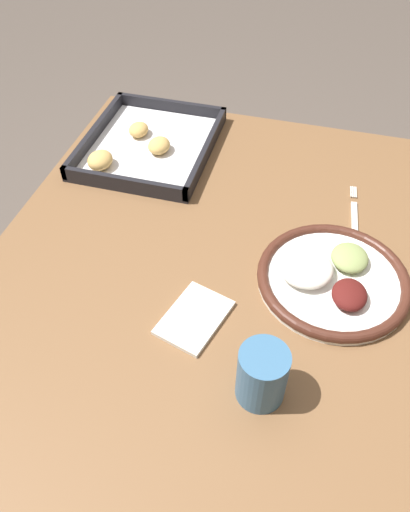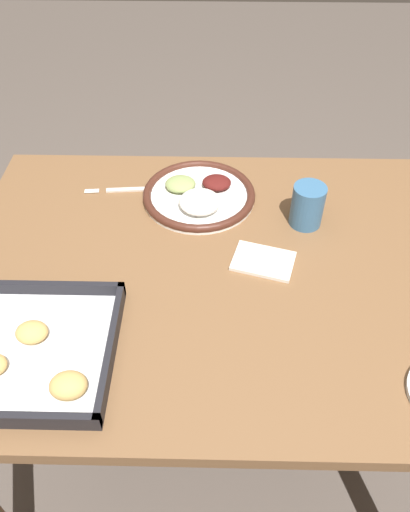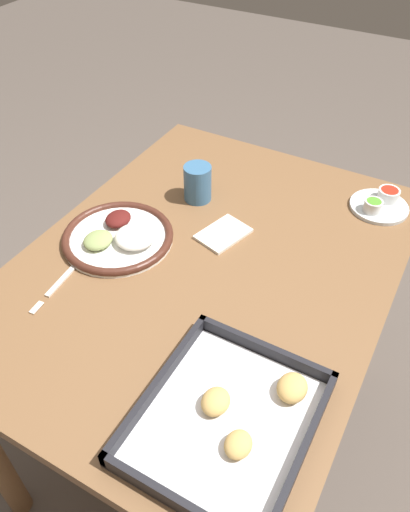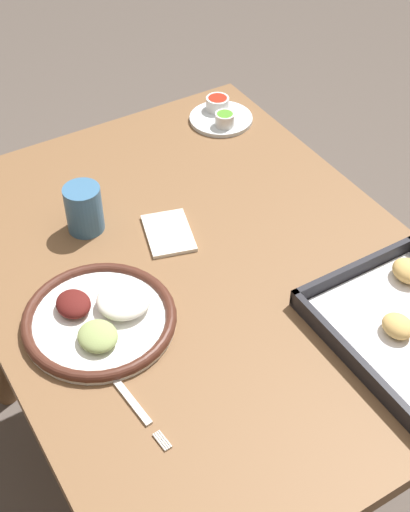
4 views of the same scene
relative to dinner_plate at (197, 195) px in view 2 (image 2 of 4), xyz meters
name	(u,v)px [view 2 (image 2 of 4)]	position (x,y,z in m)	size (l,w,h in m)	color
ground_plane	(208,432)	(-0.03, 0.23, -0.77)	(8.00, 8.00, 0.00)	#564C44
dining_table	(210,304)	(-0.03, 0.23, -0.14)	(1.08, 0.81, 0.75)	brown
dinner_plate	(197,195)	(0.00, 0.00, 0.00)	(0.27, 0.27, 0.05)	white
fork	(128,189)	(0.17, -0.03, -0.01)	(0.20, 0.03, 0.00)	silver
baking_tray	(21,352)	(0.29, 0.46, 0.00)	(0.33, 0.29, 0.04)	black
drinking_cup	(305,206)	(-0.24, 0.08, 0.04)	(0.07, 0.07, 0.10)	#38668E
napkin	(261,261)	(-0.14, 0.21, -0.01)	(0.14, 0.12, 0.01)	silver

